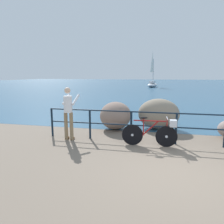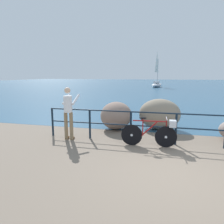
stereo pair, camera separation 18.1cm
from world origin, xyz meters
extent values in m
cube|color=#756656|center=(0.00, 20.00, -0.05)|extent=(120.00, 120.00, 0.10)
cube|color=#2D5675|center=(0.00, 48.33, 0.00)|extent=(120.00, 90.00, 0.01)
cylinder|color=black|center=(-4.28, 2.06, 0.51)|extent=(0.07, 0.07, 1.02)
cylinder|color=black|center=(-2.86, 2.06, 0.51)|extent=(0.07, 0.07, 1.02)
cylinder|color=black|center=(-1.43, 2.06, 0.51)|extent=(0.07, 0.07, 1.02)
cylinder|color=black|center=(0.00, 2.06, 0.51)|extent=(0.07, 0.07, 1.02)
cylinder|color=black|center=(0.00, 2.06, 1.00)|extent=(8.57, 0.04, 0.04)
cylinder|color=black|center=(0.00, 2.06, 0.55)|extent=(8.57, 0.04, 0.04)
cylinder|color=black|center=(-1.34, 1.68, 0.33)|extent=(0.66, 0.06, 0.66)
cylinder|color=#B7BCC6|center=(-1.34, 1.68, 0.33)|extent=(0.08, 0.06, 0.08)
cylinder|color=black|center=(-0.30, 1.73, 0.33)|extent=(0.66, 0.06, 0.66)
cylinder|color=#B7BCC6|center=(-0.30, 1.73, 0.33)|extent=(0.08, 0.06, 0.08)
cylinder|color=maroon|center=(-0.82, 1.71, 0.80)|extent=(0.99, 0.08, 0.04)
cylinder|color=maroon|center=(-0.79, 1.71, 0.57)|extent=(0.50, 0.06, 0.50)
cylinder|color=maroon|center=(-1.00, 1.70, 0.59)|extent=(0.03, 0.03, 0.53)
ellipsoid|color=black|center=(-1.00, 1.70, 0.89)|extent=(0.24, 0.11, 0.06)
cylinder|color=maroon|center=(-0.30, 1.73, 0.62)|extent=(0.03, 0.03, 0.57)
cylinder|color=#B7BCC6|center=(-0.30, 1.73, 0.90)|extent=(0.05, 0.48, 0.03)
cube|color=#B7BCC6|center=(-0.12, 1.74, 0.75)|extent=(0.21, 0.25, 0.20)
cylinder|color=#8C7251|center=(-3.61, 1.76, 0.47)|extent=(0.12, 0.12, 0.95)
ellipsoid|color=#513319|center=(-3.61, 1.82, 0.04)|extent=(0.11, 0.27, 0.08)
cylinder|color=#8C7251|center=(-3.41, 1.75, 0.47)|extent=(0.12, 0.12, 0.95)
ellipsoid|color=#513319|center=(-3.41, 1.81, 0.04)|extent=(0.11, 0.27, 0.08)
cylinder|color=white|center=(-3.51, 1.76, 1.23)|extent=(0.28, 0.28, 0.55)
sphere|color=beige|center=(-3.51, 1.76, 1.68)|extent=(0.20, 0.20, 0.20)
cylinder|color=white|center=(-3.68, 2.01, 1.36)|extent=(0.11, 0.52, 0.34)
cylinder|color=white|center=(-3.32, 1.99, 1.36)|extent=(0.11, 0.52, 0.34)
ellipsoid|color=gray|center=(-0.54, 3.93, 0.62)|extent=(1.65, 1.21, 1.24)
ellipsoid|color=gray|center=(-2.26, 3.55, 0.55)|extent=(1.26, 1.45, 1.11)
ellipsoid|color=white|center=(-1.60, 33.54, 0.36)|extent=(2.30, 4.58, 0.70)
cube|color=silver|center=(-1.67, 33.25, 0.89)|extent=(1.08, 1.45, 0.36)
cylinder|color=#B2B2B7|center=(-1.55, 33.73, 2.81)|extent=(0.10, 0.10, 4.20)
pyramid|color=white|center=(-1.73, 33.00, 4.38)|extent=(0.44, 1.57, 3.57)
camera|label=1|loc=(-0.61, -4.64, 2.19)|focal=33.57mm
camera|label=2|loc=(-0.43, -4.60, 2.19)|focal=33.57mm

